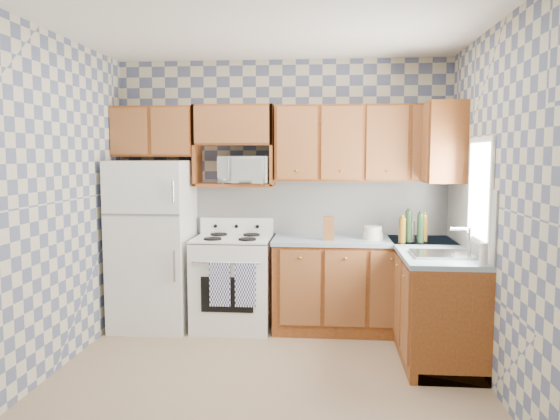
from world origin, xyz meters
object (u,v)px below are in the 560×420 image
Objects in this scene: microwave at (245,170)px; electric_kettle at (407,231)px; refrigerator at (153,244)px; stove_body at (233,284)px.

microwave is 1.69m from electric_kettle.
refrigerator is 8.59× the size of electric_kettle.
electric_kettle is (1.69, -0.07, 0.57)m from stove_body.
stove_body is (0.80, 0.03, -0.39)m from refrigerator.
refrigerator is at bearing -165.29° from microwave.
electric_kettle reaches higher than stove_body.
electric_kettle is at bearing -2.47° from stove_body.
microwave reaches higher than electric_kettle.
refrigerator reaches higher than stove_body.
stove_body is 4.60× the size of electric_kettle.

